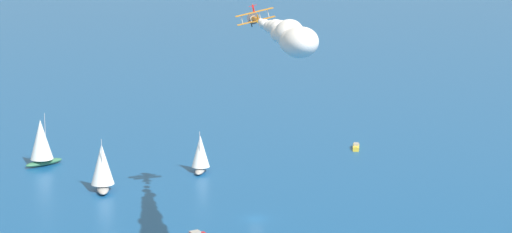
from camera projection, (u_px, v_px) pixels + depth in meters
name	position (u px, v px, depth m)	size (l,w,h in m)	color
ground_plane	(256.00, 219.00, 161.86)	(2000.00, 2000.00, 0.00)	navy
motorboat_inshore	(356.00, 147.00, 219.20)	(2.80, 6.49, 1.83)	gold
sailboat_trailing	(102.00, 167.00, 179.91)	(5.56, 9.29, 11.66)	#9E9993
sailboat_ahead	(41.00, 142.00, 201.38)	(9.18, 8.66, 12.73)	#33704C
sailboat_outer_ring_c	(200.00, 153.00, 195.62)	(4.84, 7.91, 9.89)	#9E9993
biplane_lead	(256.00, 19.00, 154.80)	(7.50, 6.89, 3.68)	orange
wingwalker_lead	(253.00, 7.00, 154.34)	(1.48, 0.25, 1.53)	red
smoke_trail_lead	(289.00, 35.00, 124.31)	(7.67, 38.93, 5.53)	silver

